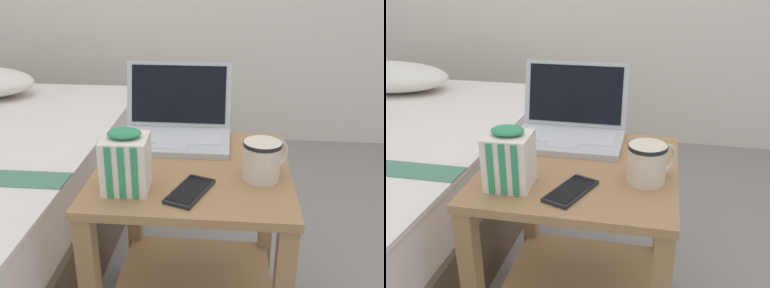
{
  "view_description": "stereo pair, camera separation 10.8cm",
  "coord_description": "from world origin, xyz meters",
  "views": [
    {
      "loc": [
        0.09,
        -1.03,
        1.05
      ],
      "look_at": [
        0.0,
        -0.04,
        0.63
      ],
      "focal_mm": 40.0,
      "sensor_mm": 36.0,
      "label": 1
    },
    {
      "loc": [
        0.2,
        -1.02,
        1.05
      ],
      "look_at": [
        0.0,
        -0.04,
        0.63
      ],
      "focal_mm": 40.0,
      "sensor_mm": 36.0,
      "label": 2
    }
  ],
  "objects": [
    {
      "name": "mug_front_left",
      "position": [
        0.18,
        -0.05,
        0.61
      ],
      "size": [
        0.12,
        0.11,
        0.1
      ],
      "color": "beige",
      "rests_on": "bedside_table"
    },
    {
      "name": "bedside_table",
      "position": [
        0.0,
        0.0,
        0.35
      ],
      "size": [
        0.51,
        0.53,
        0.55
      ],
      "color": "#997047",
      "rests_on": "ground_plane"
    },
    {
      "name": "cell_phone",
      "position": [
        0.01,
        -0.15,
        0.56
      ],
      "size": [
        0.12,
        0.16,
        0.01
      ],
      "color": "black",
      "rests_on": "bedside_table"
    },
    {
      "name": "laptop",
      "position": [
        -0.07,
        0.19,
        0.6
      ],
      "size": [
        0.33,
        0.27,
        0.22
      ],
      "color": "#B7BABC",
      "rests_on": "bedside_table"
    },
    {
      "name": "snack_bag",
      "position": [
        -0.15,
        -0.14,
        0.62
      ],
      "size": [
        0.11,
        0.11,
        0.15
      ],
      "color": "silver",
      "rests_on": "bedside_table"
    }
  ]
}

